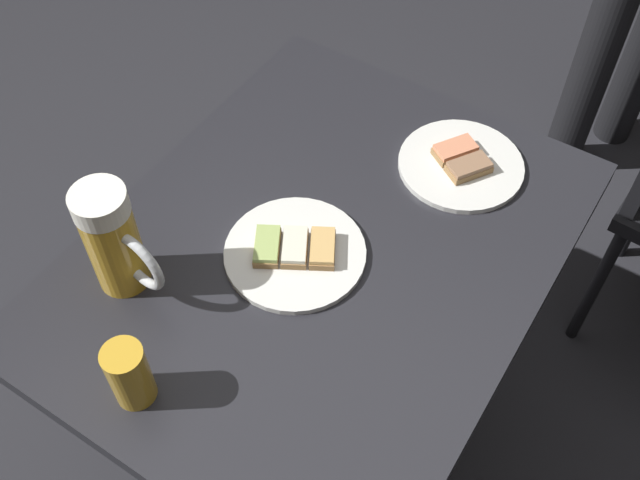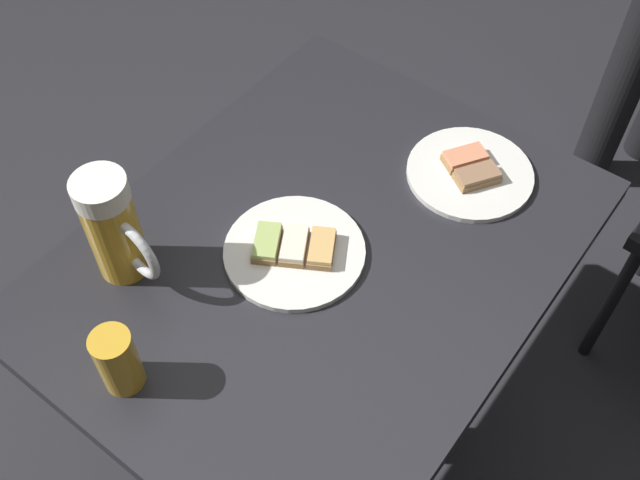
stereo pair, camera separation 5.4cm
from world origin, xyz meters
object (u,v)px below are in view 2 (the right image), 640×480
Objects in this scene: beer_mug at (115,229)px; beer_glass_small at (118,361)px; plate_near at (294,250)px; plate_far at (470,172)px.

beer_mug is 0.19m from beer_glass_small.
beer_glass_small is at bearing -99.20° from plate_near.
plate_far is 0.64m from beer_glass_small.
beer_mug is at bearing -136.87° from plate_near.
beer_mug is at bearing 135.30° from beer_glass_small.
plate_near is 0.33m from plate_far.
plate_near is 0.31m from beer_glass_small.
plate_near is at bearing 80.80° from beer_glass_small.
beer_glass_small reaches higher than plate_far.
beer_mug is (-0.31, -0.48, 0.08)m from plate_far.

